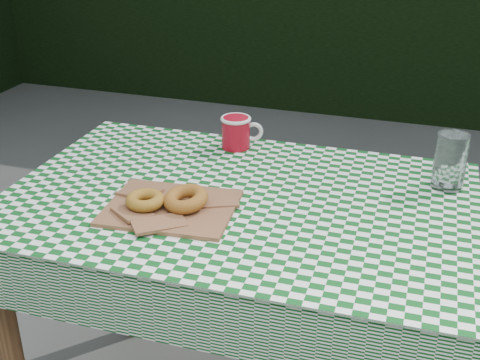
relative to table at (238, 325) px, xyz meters
name	(u,v)px	position (x,y,z in m)	size (l,w,h in m)	color
table	(238,325)	(0.00, 0.00, 0.00)	(1.09, 0.73, 0.75)	brown
tablecloth	(238,198)	(0.00, 0.00, 0.38)	(1.11, 0.75, 0.01)	#0B4917
paper_bag	(171,207)	(-0.13, -0.11, 0.39)	(0.29, 0.23, 0.02)	#8D5D3D
bagel_front	(145,200)	(-0.18, -0.13, 0.41)	(0.09, 0.09, 0.03)	#A37621
bagel_back	(186,199)	(-0.09, -0.10, 0.41)	(0.10, 0.10, 0.03)	#A06921
coffee_mug	(236,132)	(-0.10, 0.29, 0.43)	(0.16, 0.16, 0.09)	#AB0B1D
drinking_glass	(450,161)	(0.47, 0.21, 0.45)	(0.08, 0.08, 0.14)	silver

